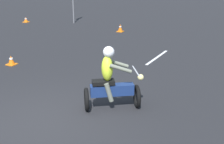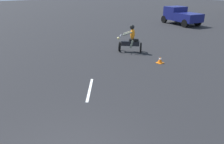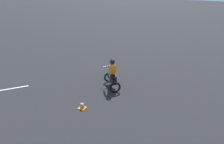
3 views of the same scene
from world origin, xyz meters
TOP-DOWN VIEW (x-y plane):
  - motorcycle_rider_background at (-6.02, 7.56)m, footprint 1.43×1.39m
  - pickup_truck at (-10.27, 18.47)m, footprint 4.43×2.71m
  - traffic_cone_near_left at (-3.52, 7.35)m, footprint 0.32×0.32m
  - lane_stripe_nw at (-3.15, 2.73)m, footprint 1.66×1.34m

SIDE VIEW (x-z plane):
  - lane_stripe_nw at x=-3.15m, z-range 0.00..0.01m
  - traffic_cone_near_left at x=-3.52m, z-range -0.01..0.33m
  - motorcycle_rider_background at x=-6.02m, z-range -0.10..1.56m
  - pickup_truck at x=-10.27m, z-range 0.06..1.79m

